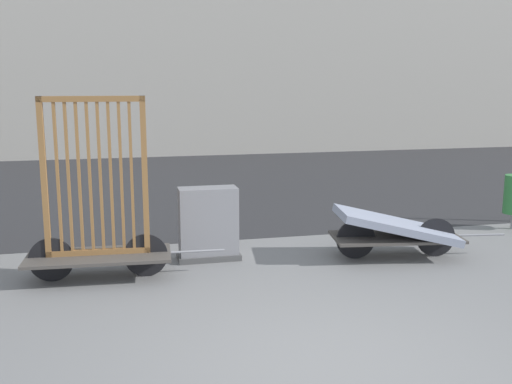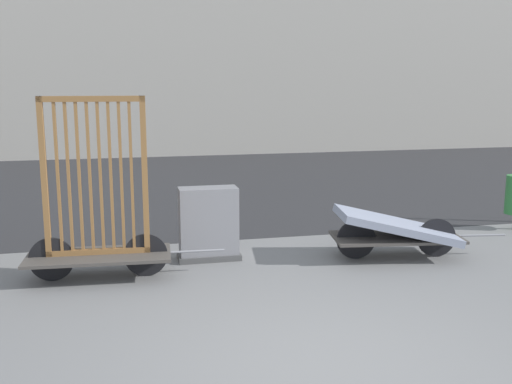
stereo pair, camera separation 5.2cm
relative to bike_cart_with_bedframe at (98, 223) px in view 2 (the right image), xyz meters
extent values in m
plane|color=slate|center=(2.03, -2.93, -0.73)|extent=(60.00, 60.00, 0.00)
cube|color=#2D2D30|center=(2.03, 6.75, -0.72)|extent=(56.00, 10.65, 0.01)
cube|color=#4C4742|center=(-0.01, 0.00, -0.43)|extent=(1.83, 0.89, 0.04)
cylinder|color=black|center=(0.57, -0.03, -0.45)|extent=(0.56, 0.07, 0.56)
cylinder|color=black|center=(-0.59, 0.03, -0.45)|extent=(0.56, 0.07, 0.56)
cylinder|color=gray|center=(1.24, -0.07, -0.43)|extent=(0.70, 0.07, 0.03)
cube|color=olive|center=(-0.01, 0.00, -0.37)|extent=(1.28, 0.15, 0.07)
cube|color=olive|center=(-0.01, 0.00, 1.53)|extent=(1.28, 0.15, 0.07)
cube|color=olive|center=(-0.61, 0.04, 0.58)|extent=(0.07, 0.07, 1.98)
cube|color=olive|center=(0.60, -0.04, 0.58)|extent=(0.07, 0.07, 1.98)
cube|color=olive|center=(-0.45, 0.03, 0.58)|extent=(0.04, 0.05, 1.91)
cube|color=olive|center=(-0.32, 0.02, 0.58)|extent=(0.04, 0.05, 1.91)
cube|color=olive|center=(-0.19, 0.01, 0.58)|extent=(0.04, 0.05, 1.91)
cube|color=olive|center=(-0.07, 0.00, 0.58)|extent=(0.04, 0.05, 1.91)
cube|color=olive|center=(0.06, 0.00, 0.58)|extent=(0.04, 0.05, 1.91)
cube|color=olive|center=(0.18, -0.01, 0.58)|extent=(0.04, 0.05, 1.91)
cube|color=olive|center=(0.31, -0.02, 0.58)|extent=(0.04, 0.05, 1.91)
cube|color=olive|center=(0.44, -0.03, 0.58)|extent=(0.04, 0.05, 1.91)
cube|color=#4C4742|center=(4.07, 0.00, -0.43)|extent=(1.88, 1.03, 0.04)
cylinder|color=black|center=(4.65, -0.08, -0.45)|extent=(0.56, 0.11, 0.56)
cylinder|color=black|center=(3.49, 0.08, -0.45)|extent=(0.56, 0.11, 0.56)
cylinder|color=gray|center=(5.30, -0.17, -0.43)|extent=(0.70, 0.13, 0.03)
cube|color=#8C93A8|center=(4.07, 0.00, -0.26)|extent=(1.78, 1.06, 0.49)
cube|color=#4C4C4C|center=(1.47, 0.52, -0.69)|extent=(0.87, 0.42, 0.08)
cube|color=gray|center=(1.47, 0.52, -0.22)|extent=(0.81, 0.36, 1.02)
camera|label=1|loc=(0.27, -7.54, 1.77)|focal=42.00mm
camera|label=2|loc=(0.33, -7.55, 1.77)|focal=42.00mm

